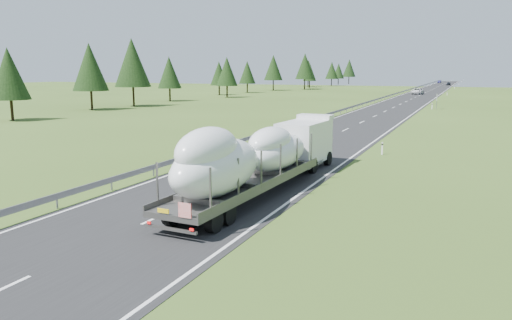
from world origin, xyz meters
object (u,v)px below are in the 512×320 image
at_px(distant_car_blue, 439,82).
at_px(boat_truck, 261,154).
at_px(distant_van, 417,91).
at_px(highway_sign, 437,99).
at_px(distant_car_dark, 449,83).

bearing_deg(distant_car_blue, boat_truck, -85.11).
height_order(distant_van, distant_car_blue, distant_van).
bearing_deg(highway_sign, distant_car_blue, 93.37).
height_order(distant_van, distant_car_dark, distant_van).
height_order(boat_truck, distant_car_blue, boat_truck).
height_order(boat_truck, distant_car_dark, boat_truck).
relative_size(highway_sign, boat_truck, 0.14).
xyz_separation_m(boat_truck, distant_car_blue, (-5.60, 239.64, -1.51)).
distance_m(highway_sign, boat_truck, 65.44).
bearing_deg(boat_truck, highway_sign, 85.92).
bearing_deg(distant_car_dark, distant_van, -95.33).
height_order(highway_sign, boat_truck, boat_truck).
height_order(highway_sign, distant_car_blue, highway_sign).
bearing_deg(distant_car_blue, distant_car_dark, -77.09).
relative_size(distant_van, distant_car_blue, 1.54).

